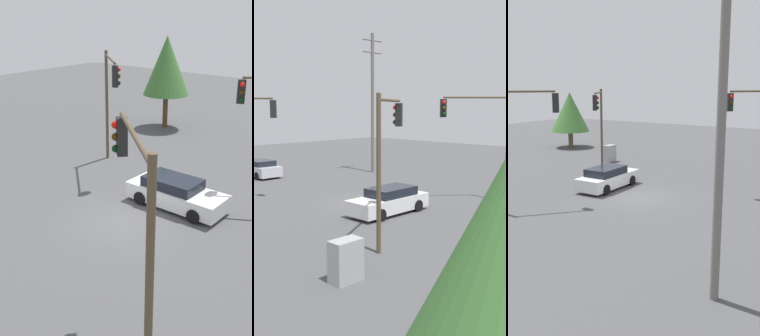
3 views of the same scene
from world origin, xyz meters
The scene contains 5 objects.
ground_plane centered at (0.00, 0.00, 0.00)m, with size 80.00×80.00×0.00m, color #4C4C4F.
sedan_white centered at (0.86, 2.67, 0.69)m, with size 4.72×1.94×1.41m.
traffic_signal_cross centered at (-5.01, 4.73, 4.46)m, with size 3.26×2.92×6.50m.
traffic_signal_aux centered at (5.22, -5.89, 4.43)m, with size 3.25×2.94×6.45m.
tree_corner centered at (-7.49, 13.88, 4.71)m, with size 3.48×3.48×6.90m.
Camera 1 is at (10.51, -12.63, 8.88)m, focal length 45.00 mm.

